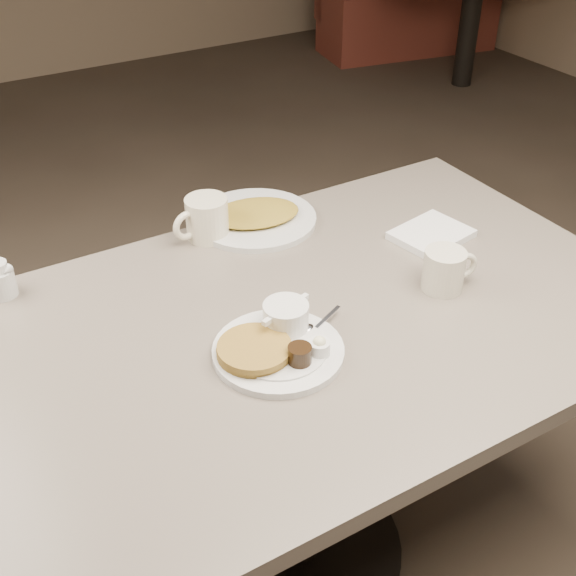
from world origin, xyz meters
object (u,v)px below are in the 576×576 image
diner_table (293,385)px  main_plate (277,342)px  coffee_mug_far (206,219)px  creamer_right (0,280)px  coffee_mug_near (445,269)px  hash_plate (255,217)px

diner_table → main_plate: bearing=-139.2°
coffee_mug_far → creamer_right: 0.47m
diner_table → coffee_mug_near: size_ratio=11.44×
diner_table → coffee_mug_far: (-0.01, 0.38, 0.22)m
main_plate → hash_plate: (0.20, 0.45, -0.01)m
main_plate → hash_plate: 0.50m
coffee_mug_near → hash_plate: bearing=114.9°
diner_table → hash_plate: size_ratio=4.21×
main_plate → creamer_right: bearing=131.5°
coffee_mug_near → main_plate: bearing=-179.6°
coffee_mug_near → hash_plate: (-0.21, 0.45, -0.03)m
creamer_right → hash_plate: bearing=-0.1°
coffee_mug_far → creamer_right: bearing=179.2°
creamer_right → coffee_mug_near: bearing=-29.1°
hash_plate → coffee_mug_far: bearing=-177.7°
diner_table → main_plate: main_plate is taller
coffee_mug_far → hash_plate: bearing=2.3°
coffee_mug_near → creamer_right: (-0.81, 0.45, -0.01)m
diner_table → coffee_mug_near: bearing=-10.2°
coffee_mug_far → creamer_right: coffee_mug_far is taller
coffee_mug_far → main_plate: bearing=-98.5°
main_plate → coffee_mug_far: size_ratio=2.20×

